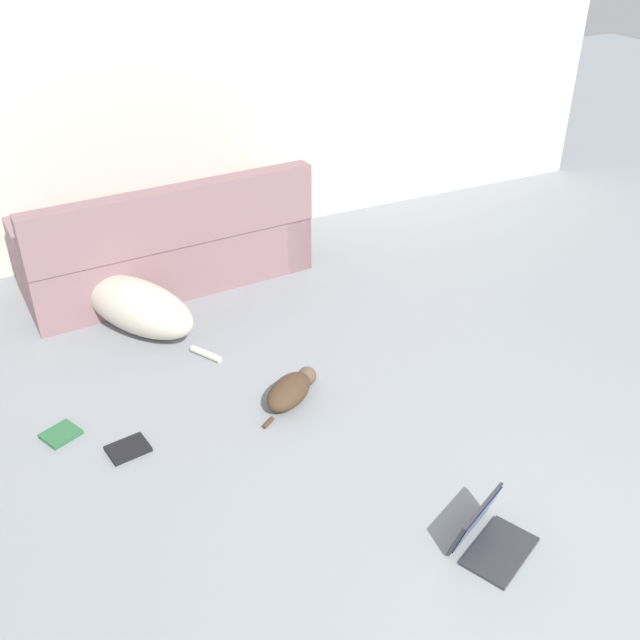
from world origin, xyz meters
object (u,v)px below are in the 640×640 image
at_px(couch, 167,247).
at_px(dog, 130,304).
at_px(book_black, 128,449).
at_px(book_green, 61,434).
at_px(cat, 291,390).
at_px(laptop_open, 486,532).

distance_m(couch, dog, 0.66).
relative_size(couch, book_black, 9.04).
relative_size(couch, book_green, 9.08).
bearing_deg(cat, book_black, 145.87).
height_order(book_black, book_green, same).
bearing_deg(laptop_open, cat, 79.94).
height_order(couch, cat, couch).
bearing_deg(dog, book_black, 135.72).
bearing_deg(couch, laptop_open, 96.69).
height_order(couch, book_black, couch).
height_order(couch, book_green, couch).
bearing_deg(book_green, dog, 56.95).
relative_size(couch, cat, 4.40).
relative_size(laptop_open, book_black, 1.90).
xyz_separation_m(laptop_open, book_black, (-1.29, 1.31, -0.06)).
bearing_deg(cat, dog, 82.26).
xyz_separation_m(couch, laptop_open, (0.57, -3.03, -0.20)).
xyz_separation_m(laptop_open, book_green, (-1.58, 1.58, -0.06)).
xyz_separation_m(cat, laptop_open, (0.35, -1.32, -0.00)).
distance_m(couch, laptop_open, 3.09).
height_order(dog, book_black, dog).
xyz_separation_m(couch, cat, (0.22, -1.71, -0.20)).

